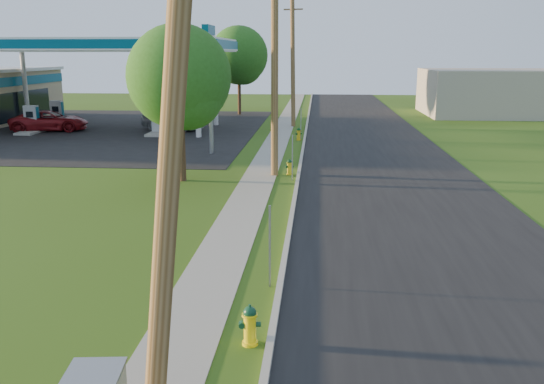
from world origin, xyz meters
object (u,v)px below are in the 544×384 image
Objects in this scene: tree_lot at (240,58)px; car_silver at (173,119)px; car_red at (49,121)px; hydrant_mid at (290,167)px; utility_pole_far at (293,62)px; fuel_pump_ne at (159,124)px; tree_verge at (181,81)px; hydrant_far at (299,134)px; utility_pole_near at (173,101)px; price_pylon at (209,53)px; fuel_pump_se at (173,117)px; hydrant_near at (250,325)px; utility_pole_mid at (275,64)px; fuel_pump_sw at (57,116)px; fuel_pump_nw at (32,122)px.

tree_lot is 12.34m from car_silver.
hydrant_mid is at bearing -140.95° from car_red.
utility_pole_far reaches higher than fuel_pump_ne.
tree_verge is 8.94× the size of hydrant_mid.
hydrant_far is (4.52, 12.46, -3.88)m from tree_verge.
utility_pole_near reaches higher than price_pylon.
fuel_pump_ne is at bearing -90.00° from fuel_pump_se.
utility_pole_far is 10.99m from fuel_pump_ne.
price_pylon is 8.37× the size of hydrant_near.
tree_verge is (-3.80, -1.50, -0.67)m from utility_pole_mid.
price_pylon reaches higher than hydrant_far.
fuel_pump_ne is 3.91× the size of hydrant_near.
price_pylon reaches higher than hydrant_near.
fuel_pump_sw is at bearing 1.59° from car_red.
utility_pole_mid is 3.06× the size of fuel_pump_sw.
utility_pole_far is 33.92m from hydrant_near.
utility_pole_near is 18.74m from hydrant_mid.
utility_pole_far reaches higher than fuel_pump_se.
hydrant_near is 32.24m from car_silver.
fuel_pump_nw is at bearing 126.02° from car_silver.
hydrant_mid is (-0.03, 15.82, -0.04)m from hydrant_near.
fuel_pump_nw is 18.73m from hydrant_far.
price_pylon is 11.75m from car_silver.
car_silver is (-8.52, -2.74, -4.01)m from utility_pole_far.
fuel_pump_se is (-8.90, -1.00, -4.08)m from utility_pole_far.
utility_pole_far reaches higher than hydrant_mid.
fuel_pump_nw and fuel_pump_ne have the same top height.
hydrant_far is at bearing -84.15° from utility_pole_far.
fuel_pump_nw is 0.69× the size of car_silver.
fuel_pump_nw is (-17.90, 31.00, -4.08)m from utility_pole_near.
car_red reaches higher than hydrant_near.
fuel_pump_ne is at bearing 108.55° from hydrant_near.
tree_lot is (3.84, 9.32, 4.31)m from fuel_pump_se.
fuel_pump_sw is 9.54m from car_silver.
utility_pole_far reaches higher than fuel_pump_nw.
fuel_pump_sw is at bearing 156.04° from fuel_pump_ne.
fuel_pump_se is 8.74m from car_red.
utility_pole_near is at bearing -77.02° from tree_verge.
utility_pole_near is 16.94m from tree_verge.
utility_pole_mid is at bearing -35.99° from fuel_pump_nw.
fuel_pump_sw reaches higher than hydrant_far.
hydrant_near is (18.61, -28.62, -0.32)m from fuel_pump_nw.
utility_pole_mid is 13.18× the size of hydrant_mid.
car_silver is (8.57, 1.33, 0.06)m from car_red.
tree_lot reaches higher than fuel_pump_ne.
tree_lot reaches higher than tree_verge.
tree_verge reaches higher than hydrant_mid.
tree_lot is 17.79m from car_red.
fuel_pump_nw is at bearing 180.00° from fuel_pump_ne.
car_silver is (9.38, -1.74, 0.07)m from fuel_pump_sw.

